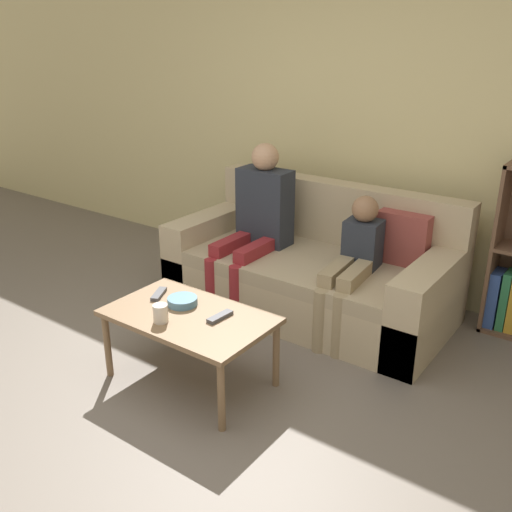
{
  "coord_description": "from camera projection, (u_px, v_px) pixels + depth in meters",
  "views": [
    {
      "loc": [
        1.87,
        -1.5,
        1.92
      ],
      "look_at": [
        -0.09,
        1.2,
        0.61
      ],
      "focal_mm": 40.0,
      "sensor_mm": 36.0,
      "label": 1
    }
  ],
  "objects": [
    {
      "name": "couch",
      "position": [
        313.0,
        272.0,
        4.17
      ],
      "size": [
        2.02,
        0.97,
        0.88
      ],
      "color": "tan",
      "rests_on": "ground_plane"
    },
    {
      "name": "tv_remote_1",
      "position": [
        220.0,
        317.0,
        3.16
      ],
      "size": [
        0.06,
        0.17,
        0.02
      ],
      "rotation": [
        0.0,
        0.0,
        -0.07
      ],
      "color": "#47474C",
      "rests_on": "coffee_table"
    },
    {
      "name": "person_child",
      "position": [
        353.0,
        259.0,
        3.75
      ],
      "size": [
        0.28,
        0.67,
        0.92
      ],
      "rotation": [
        0.0,
        0.0,
        0.09
      ],
      "color": "#9E8966",
      "rests_on": "ground_plane"
    },
    {
      "name": "tv_remote_0",
      "position": [
        159.0,
        294.0,
        3.44
      ],
      "size": [
        0.12,
        0.17,
        0.02
      ],
      "rotation": [
        0.0,
        0.0,
        0.45
      ],
      "color": "#47474C",
      "rests_on": "coffee_table"
    },
    {
      "name": "snack_bowl",
      "position": [
        182.0,
        301.0,
        3.32
      ],
      "size": [
        0.18,
        0.18,
        0.05
      ],
      "color": "teal",
      "rests_on": "coffee_table"
    },
    {
      "name": "ground_plane",
      "position": [
        131.0,
        443.0,
        2.86
      ],
      "size": [
        22.0,
        22.0,
        0.0
      ],
      "primitive_type": "plane",
      "color": "#70665B"
    },
    {
      "name": "wall_back",
      "position": [
        368.0,
        121.0,
        4.26
      ],
      "size": [
        12.0,
        0.06,
        2.6
      ],
      "color": "beige",
      "rests_on": "ground_plane"
    },
    {
      "name": "person_adult",
      "position": [
        259.0,
        214.0,
        4.19
      ],
      "size": [
        0.4,
        0.66,
        1.18
      ],
      "rotation": [
        0.0,
        0.0,
        0.01
      ],
      "color": "maroon",
      "rests_on": "ground_plane"
    },
    {
      "name": "cup_near",
      "position": [
        161.0,
        313.0,
        3.11
      ],
      "size": [
        0.08,
        0.08,
        0.1
      ],
      "color": "silver",
      "rests_on": "coffee_table"
    },
    {
      "name": "coffee_table",
      "position": [
        189.0,
        321.0,
        3.23
      ],
      "size": [
        0.94,
        0.58,
        0.44
      ],
      "color": "brown",
      "rests_on": "ground_plane"
    }
  ]
}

